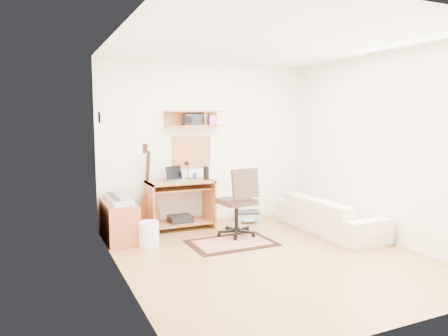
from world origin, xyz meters
name	(u,v)px	position (x,y,z in m)	size (l,w,h in m)	color
floor	(270,256)	(0.00, 0.00, -0.01)	(3.60, 4.00, 0.01)	#A97C46
ceiling	(273,42)	(0.00, 0.00, 2.60)	(3.60, 4.00, 0.01)	white
back_wall	(208,143)	(0.00, 2.00, 1.30)	(3.60, 0.01, 2.60)	white
left_wall	(121,158)	(-1.80, 0.00, 1.30)	(0.01, 4.00, 2.60)	white
right_wall	(383,148)	(1.80, 0.00, 1.30)	(0.01, 4.00, 2.60)	white
wall_shelf	(194,119)	(-0.30, 1.88, 1.70)	(0.90, 0.25, 0.26)	#B66A40
cork_board	(192,152)	(-0.30, 1.98, 1.17)	(0.64, 0.03, 0.49)	tan
wall_photo	(100,117)	(-1.79, 1.50, 1.72)	(0.02, 0.20, 0.15)	#4C8CBF
desk	(180,205)	(-0.59, 1.73, 0.38)	(1.00, 0.55, 0.75)	#B66A40
laptop	(178,174)	(-0.62, 1.71, 0.86)	(0.30, 0.30, 0.23)	silver
speaker	(206,173)	(-0.17, 1.68, 0.85)	(0.09, 0.09, 0.20)	black
desk_lamp	(188,170)	(-0.40, 1.87, 0.89)	(0.10, 0.10, 0.29)	black
pencil_cup	(195,176)	(-0.31, 1.83, 0.80)	(0.07, 0.07, 0.10)	#343D9C
boombox	(195,120)	(-0.28, 1.87, 1.68)	(0.38, 0.17, 0.19)	black
rug	(232,243)	(-0.21, 0.67, 0.01)	(1.15, 0.77, 0.02)	tan
task_chair	(237,201)	(0.02, 0.98, 0.51)	(0.52, 0.52, 1.02)	#3C2D23
cabinet	(119,221)	(-1.58, 1.48, 0.28)	(0.40, 0.90, 0.55)	#B66A40
music_keyboard	(118,199)	(-1.58, 1.48, 0.59)	(0.26, 0.84, 0.07)	#B2B5BA
guitar	(148,187)	(-1.06, 1.86, 0.66)	(0.35, 0.22, 1.33)	#A35F32
waste_basket	(149,234)	(-1.27, 1.04, 0.17)	(0.28, 0.28, 0.33)	white
printer	(247,216)	(0.57, 1.72, 0.09)	(0.40, 0.31, 0.15)	#A5A8AA
sofa	(330,209)	(1.38, 0.57, 0.36)	(1.82, 0.53, 0.71)	beige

